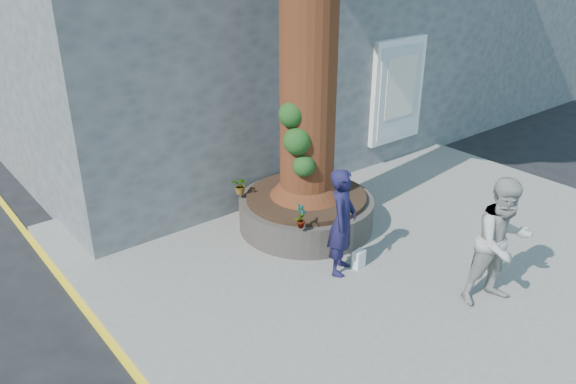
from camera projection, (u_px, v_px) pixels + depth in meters
ground at (354, 302)px, 7.95m from camera, size 120.00×120.00×0.00m
pavement at (376, 238)px, 9.49m from camera, size 9.00×8.00×0.12m
yellow_line at (121, 356)px, 6.92m from camera, size 0.10×30.00×0.01m
stone_shop at (219, 8)px, 13.13m from camera, size 10.30×8.30×6.30m
planter at (306, 211)px, 9.65m from camera, size 2.30×2.30×0.60m
man at (342, 222)px, 8.13m from camera, size 0.72×0.66×1.65m
woman at (502, 242)px, 7.43m from camera, size 1.07×0.95×1.82m
shopping_bag at (359, 259)px, 8.50m from camera, size 0.22×0.15×0.28m
plant_a at (301, 216)px, 8.36m from camera, size 0.25×0.23×0.40m
plant_b at (312, 158)px, 10.52m from camera, size 0.28×0.29×0.40m
plant_c at (305, 162)px, 10.45m from camera, size 0.19×0.19×0.29m
plant_d at (241, 185)px, 9.47m from camera, size 0.34×0.36×0.31m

